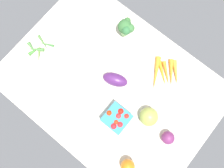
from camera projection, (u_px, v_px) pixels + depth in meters
tablecloth at (112, 85)px, 121.07cm from camera, size 104.00×76.00×2.00cm
heirloom_tomato_green at (149, 117)px, 112.30cm from camera, size 8.96×8.96×8.96cm
bell_pepper_orange at (128, 166)px, 108.02cm from camera, size 6.74×6.74×8.10cm
red_onion_center at (168, 138)px, 111.61cm from camera, size 6.20×6.20×6.20cm
broccoli_head at (126, 27)px, 118.25cm from camera, size 8.71×8.40×11.80cm
carrot_bunch at (165, 73)px, 120.10cm from camera, size 18.16×20.26×2.75cm
eggplant at (116, 80)px, 117.28cm from camera, size 14.01×10.68×6.46cm
berry_basket at (117, 119)px, 112.73cm from camera, size 11.20×11.20×7.78cm
okra_pile at (37, 48)px, 123.29cm from camera, size 11.73×12.48×1.93cm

